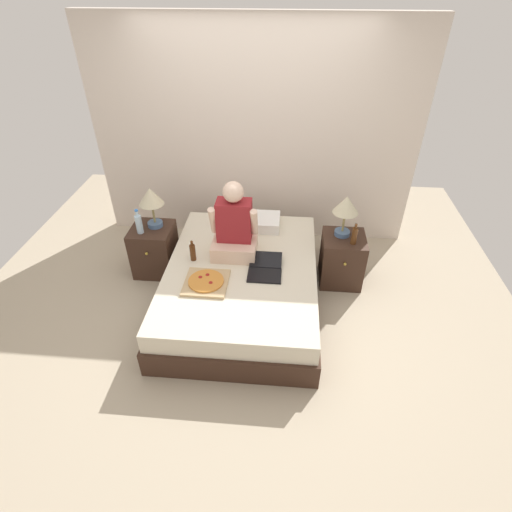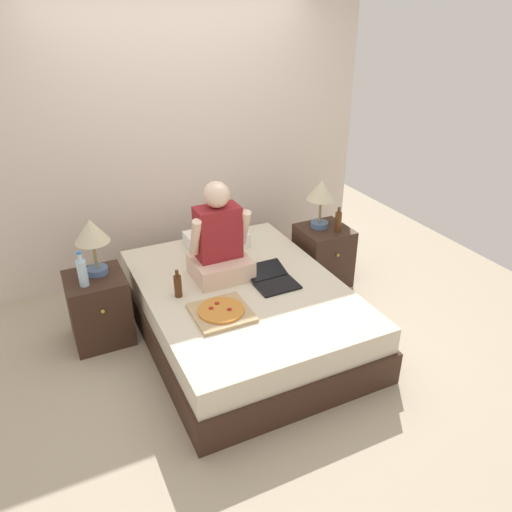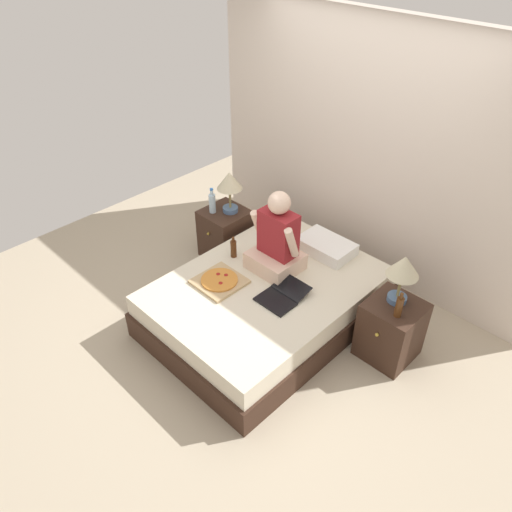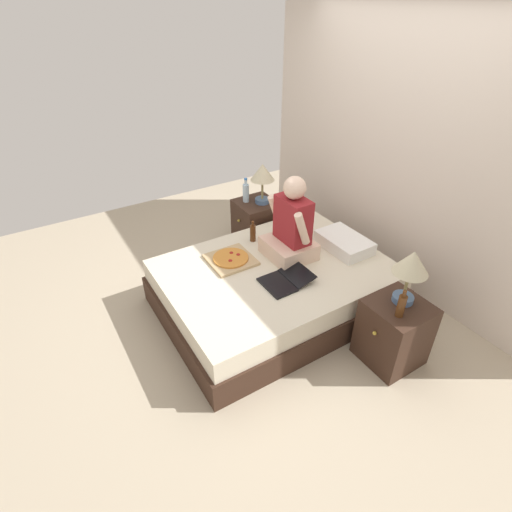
% 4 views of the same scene
% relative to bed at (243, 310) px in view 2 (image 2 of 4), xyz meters
% --- Properties ---
extents(ground_plane, '(5.71, 5.71, 0.00)m').
position_rel_bed_xyz_m(ground_plane, '(0.00, 0.00, -0.23)').
color(ground_plane, tan).
extents(wall_back, '(3.71, 0.12, 2.50)m').
position_rel_bed_xyz_m(wall_back, '(0.00, 1.38, 1.02)').
color(wall_back, beige).
rests_on(wall_back, ground).
extents(bed, '(1.50, 2.04, 0.46)m').
position_rel_bed_xyz_m(bed, '(0.00, 0.00, 0.00)').
color(bed, '#382319').
rests_on(bed, ground).
extents(nightstand_left, '(0.44, 0.47, 0.56)m').
position_rel_bed_xyz_m(nightstand_left, '(-1.03, 0.44, 0.05)').
color(nightstand_left, '#382319').
rests_on(nightstand_left, ground).
extents(lamp_on_left_nightstand, '(0.26, 0.26, 0.45)m').
position_rel_bed_xyz_m(lamp_on_left_nightstand, '(-0.99, 0.49, 0.66)').
color(lamp_on_left_nightstand, '#4C6B93').
rests_on(lamp_on_left_nightstand, nightstand_left).
extents(water_bottle, '(0.07, 0.07, 0.28)m').
position_rel_bed_xyz_m(water_bottle, '(-1.11, 0.35, 0.44)').
color(water_bottle, silver).
rests_on(water_bottle, nightstand_left).
extents(nightstand_right, '(0.44, 0.47, 0.56)m').
position_rel_bed_xyz_m(nightstand_right, '(1.03, 0.44, 0.05)').
color(nightstand_right, '#382319').
rests_on(nightstand_right, ground).
extents(lamp_on_right_nightstand, '(0.26, 0.26, 0.45)m').
position_rel_bed_xyz_m(lamp_on_right_nightstand, '(1.00, 0.49, 0.66)').
color(lamp_on_right_nightstand, '#4C6B93').
rests_on(lamp_on_right_nightstand, nightstand_right).
extents(beer_bottle, '(0.06, 0.06, 0.23)m').
position_rel_bed_xyz_m(beer_bottle, '(1.10, 0.34, 0.43)').
color(beer_bottle, '#512D14').
rests_on(beer_bottle, nightstand_right).
extents(pillow, '(0.52, 0.34, 0.12)m').
position_rel_bed_xyz_m(pillow, '(0.08, 0.74, 0.29)').
color(pillow, white).
rests_on(pillow, bed).
extents(person_seated, '(0.47, 0.40, 0.78)m').
position_rel_bed_xyz_m(person_seated, '(-0.09, 0.23, 0.52)').
color(person_seated, beige).
rests_on(person_seated, bed).
extents(laptop, '(0.32, 0.41, 0.07)m').
position_rel_bed_xyz_m(laptop, '(0.23, -0.07, 0.25)').
color(laptop, black).
rests_on(laptop, bed).
extents(pizza_box, '(0.40, 0.40, 0.04)m').
position_rel_bed_xyz_m(pizza_box, '(-0.30, -0.30, 0.25)').
color(pizza_box, tan).
rests_on(pizza_box, bed).
extents(beer_bottle_on_bed, '(0.06, 0.06, 0.22)m').
position_rel_bed_xyz_m(beer_bottle_on_bed, '(-0.49, 0.06, 0.32)').
color(beer_bottle_on_bed, '#4C2811').
rests_on(beer_bottle_on_bed, bed).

